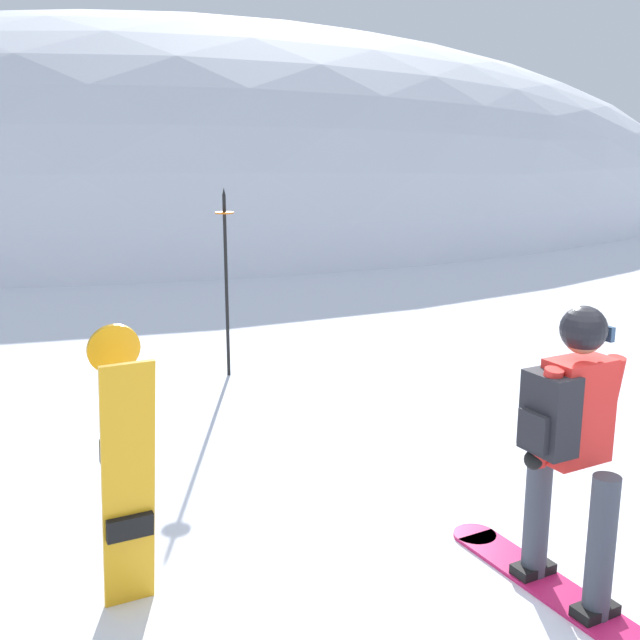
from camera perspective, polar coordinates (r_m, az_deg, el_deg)
The scene contains 5 objects.
ground_plane at distance 4.83m, azimuth 18.17°, elevation -19.87°, with size 300.00×300.00×0.00m, color white.
ridge_peak_main at distance 33.27m, azimuth -11.56°, elevation 8.75°, with size 42.47×38.22×13.35m.
snowboarder_main at distance 4.56m, azimuth 17.63°, elevation -8.86°, with size 0.64×1.84×1.71m.
spare_snowboard at distance 4.39m, azimuth -13.83°, elevation -10.79°, with size 0.28×0.34×1.63m.
piste_marker_near at distance 8.45m, azimuth -6.82°, elevation 3.55°, with size 0.20×0.20×2.04m.
Camera 1 is at (-2.99, -2.77, 2.61)m, focal length 44.23 mm.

